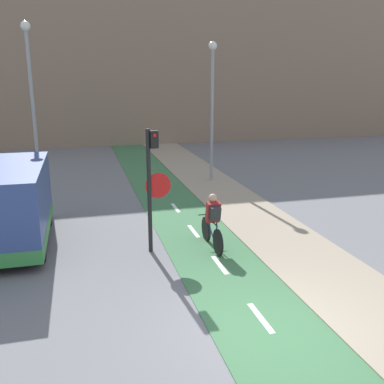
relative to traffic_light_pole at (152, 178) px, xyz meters
The scene contains 9 objects.
ground_plane 5.00m from the traffic_light_pole, 71.96° to the right, with size 120.00×120.00×0.00m, color slate.
bike_lane 4.99m from the traffic_light_pole, 71.95° to the right, with size 2.19×60.00×0.02m.
sidewalk_strip 6.06m from the traffic_light_pole, 49.49° to the right, with size 2.40×60.00×0.05m.
building_row_background 21.90m from the traffic_light_pole, 86.22° to the left, with size 60.00×5.20×12.48m.
traffic_light_pole is the anchor object (origin of this frame).
street_lamp_far 8.39m from the traffic_light_pole, 114.79° to the left, with size 0.36×0.36×6.56m.
street_lamp_sidewalk 8.53m from the traffic_light_pole, 62.10° to the left, with size 0.36×0.36×5.99m.
cyclist_near 2.06m from the traffic_light_pole, ahead, with size 0.46×1.78×1.54m.
van 4.13m from the traffic_light_pole, 158.01° to the left, with size 1.97×4.46×2.22m.
Camera 1 is at (-3.15, -6.26, 4.48)m, focal length 40.00 mm.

